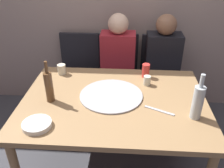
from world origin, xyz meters
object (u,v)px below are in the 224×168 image
object	(u,v)px
chair_left	(79,69)
tumbler_near	(147,80)
soda_can	(146,71)
chair_right	(160,72)
dining_table	(114,107)
beer_bottle	(49,86)
guest_in_beanie	(163,67)
guest_in_sweater	(117,66)
pizza_tray	(111,95)
chair_middle	(118,70)
table_knife	(159,111)
tumbler_far	(62,69)
plate_stack	(37,125)
wine_bottle	(198,102)

from	to	relation	value
chair_left	tumbler_near	bearing A→B (deg)	136.49
soda_can	chair_right	world-z (taller)	chair_right
dining_table	chair_right	distance (m)	1.04
dining_table	chair_left	xyz separation A→B (m)	(-0.45, 0.92, -0.14)
soda_can	chair_left	bearing A→B (deg)	142.82
beer_bottle	guest_in_beanie	xyz separation A→B (m)	(0.94, 0.82, -0.21)
beer_bottle	guest_in_sweater	bearing A→B (deg)	60.36
pizza_tray	chair_middle	size ratio (longest dim) A/B	0.54
pizza_tray	table_knife	distance (m)	0.40
dining_table	beer_bottle	world-z (taller)	beer_bottle
chair_middle	tumbler_far	bearing A→B (deg)	47.53
pizza_tray	soda_can	size ratio (longest dim) A/B	4.02
chair_middle	guest_in_sweater	xyz separation A→B (m)	(-0.00, -0.15, 0.13)
chair_left	guest_in_sweater	bearing A→B (deg)	161.20
soda_can	plate_stack	xyz separation A→B (m)	(-0.74, -0.74, -0.04)
guest_in_beanie	wine_bottle	bearing A→B (deg)	95.81
wine_bottle	plate_stack	distance (m)	1.06
dining_table	guest_in_beanie	distance (m)	0.90
beer_bottle	chair_right	world-z (taller)	beer_bottle
tumbler_far	guest_in_sweater	size ratio (longest dim) A/B	0.08
wine_bottle	tumbler_near	xyz separation A→B (m)	(-0.30, 0.43, -0.09)
tumbler_far	guest_in_sweater	world-z (taller)	guest_in_sweater
chair_middle	guest_in_beanie	xyz separation A→B (m)	(0.48, -0.15, 0.13)
chair_middle	guest_in_beanie	bearing A→B (deg)	162.40
dining_table	chair_right	size ratio (longest dim) A/B	1.56
tumbler_far	chair_middle	bearing A→B (deg)	47.53
soda_can	chair_left	xyz separation A→B (m)	(-0.71, 0.54, -0.28)
guest_in_beanie	chair_right	bearing A→B (deg)	-90.00
table_knife	chair_left	size ratio (longest dim) A/B	0.24
dining_table	pizza_tray	bearing A→B (deg)	121.48
dining_table	guest_in_sweater	xyz separation A→B (m)	(-0.01, 0.77, -0.02)
chair_right	chair_middle	bearing A→B (deg)	0.00
pizza_tray	chair_left	bearing A→B (deg)	116.07
wine_bottle	guest_in_sweater	xyz separation A→B (m)	(-0.57, 0.96, -0.22)
pizza_tray	chair_right	distance (m)	1.03
table_knife	guest_in_beanie	world-z (taller)	guest_in_beanie
tumbler_far	table_knife	xyz separation A→B (m)	(0.83, -0.52, -0.04)
wine_bottle	chair_right	xyz separation A→B (m)	(-0.10, 1.11, -0.34)
tumbler_near	tumbler_far	xyz separation A→B (m)	(-0.76, 0.15, 0.01)
dining_table	table_knife	xyz separation A→B (m)	(0.33, -0.13, 0.08)
plate_stack	chair_middle	xyz separation A→B (m)	(0.47, 1.28, -0.23)
wine_bottle	plate_stack	size ratio (longest dim) A/B	1.74
tumbler_far	chair_middle	world-z (taller)	chair_middle
soda_can	plate_stack	distance (m)	1.04
soda_can	guest_in_sweater	size ratio (longest dim) A/B	0.10
chair_right	wine_bottle	bearing A→B (deg)	95.02
chair_middle	chair_right	bearing A→B (deg)	-180.00
wine_bottle	table_knife	distance (m)	0.27
chair_left	guest_in_sweater	size ratio (longest dim) A/B	0.77
pizza_tray	plate_stack	xyz separation A→B (m)	(-0.45, -0.40, 0.01)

